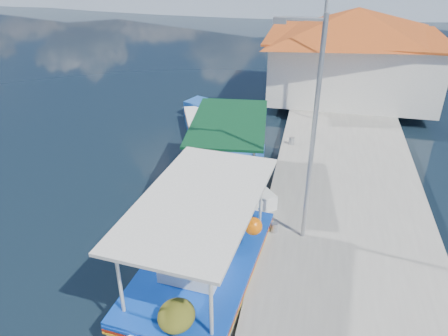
# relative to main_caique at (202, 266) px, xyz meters

# --- Properties ---
(ground) EXTENTS (160.00, 160.00, 0.00)m
(ground) POSITION_rel_main_caique_xyz_m (-2.18, -0.08, -0.57)
(ground) COLOR black
(ground) RESTS_ON ground
(quay) EXTENTS (5.00, 44.00, 0.50)m
(quay) POSITION_rel_main_caique_xyz_m (3.72, 5.92, -0.32)
(quay) COLOR #9D9C93
(quay) RESTS_ON ground
(bollards) EXTENTS (0.20, 17.20, 0.30)m
(bollards) POSITION_rel_main_caique_xyz_m (1.62, 5.17, 0.08)
(bollards) COLOR #A5A8AD
(bollards) RESTS_ON quay
(main_caique) EXTENTS (3.11, 8.91, 2.94)m
(main_caique) POSITION_rel_main_caique_xyz_m (0.00, 0.00, 0.00)
(main_caique) COLOR white
(main_caique) RESTS_ON ground
(caique_green_canopy) EXTENTS (2.86, 7.83, 2.94)m
(caique_green_canopy) POSITION_rel_main_caique_xyz_m (-0.28, 4.75, -0.13)
(caique_green_canopy) COLOR white
(caique_green_canopy) RESTS_ON ground
(caique_blue_hull) EXTENTS (2.92, 5.08, 0.97)m
(caique_blue_hull) POSITION_rel_main_caique_xyz_m (-2.45, 9.73, -0.30)
(caique_blue_hull) COLOR #1C51AA
(caique_blue_hull) RESTS_ON ground
(harbor_building) EXTENTS (10.49, 10.49, 4.40)m
(harbor_building) POSITION_rel_main_caique_xyz_m (4.02, 14.92, 2.21)
(harbor_building) COLOR white
(harbor_building) RESTS_ON quay
(lamp_post_near) EXTENTS (1.21, 0.14, 6.00)m
(lamp_post_near) POSITION_rel_main_caique_xyz_m (2.33, 1.92, 3.28)
(lamp_post_near) COLOR #A5A8AD
(lamp_post_near) RESTS_ON quay
(lamp_post_far) EXTENTS (1.21, 0.14, 6.00)m
(lamp_post_far) POSITION_rel_main_caique_xyz_m (2.33, 10.92, 3.28)
(lamp_post_far) COLOR #A5A8AD
(lamp_post_far) RESTS_ON quay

